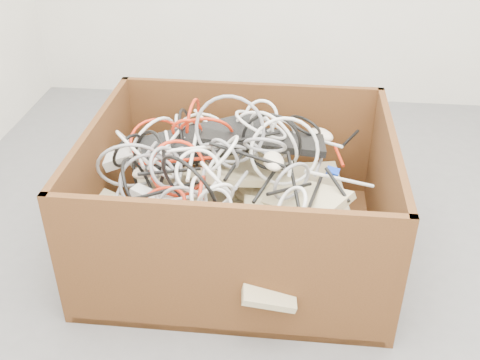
# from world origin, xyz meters

# --- Properties ---
(ground) EXTENTS (3.00, 3.00, 0.00)m
(ground) POSITION_xyz_m (0.00, 0.00, 0.00)
(ground) COLOR #59585B
(ground) RESTS_ON ground
(cardboard_box) EXTENTS (1.06, 0.88, 0.50)m
(cardboard_box) POSITION_xyz_m (-0.20, 0.07, 0.14)
(cardboard_box) COLOR #402610
(cardboard_box) RESTS_ON ground
(keyboard_pile) EXTENTS (1.12, 0.78, 0.34)m
(keyboard_pile) POSITION_xyz_m (-0.17, 0.07, 0.28)
(keyboard_pile) COLOR #BBB384
(keyboard_pile) RESTS_ON cardboard_box
(mice_scatter) EXTENTS (0.75, 0.59, 0.22)m
(mice_scatter) POSITION_xyz_m (-0.21, 0.07, 0.35)
(mice_scatter) COLOR beige
(mice_scatter) RESTS_ON keyboard_pile
(power_strip_left) EXTENTS (0.32, 0.15, 0.13)m
(power_strip_left) POSITION_xyz_m (-0.54, 0.16, 0.36)
(power_strip_left) COLOR silver
(power_strip_left) RESTS_ON keyboard_pile
(power_strip_right) EXTENTS (0.26, 0.14, 0.09)m
(power_strip_right) POSITION_xyz_m (-0.41, -0.13, 0.32)
(power_strip_right) COLOR silver
(power_strip_right) RESTS_ON keyboard_pile
(vga_plug) EXTENTS (0.05, 0.05, 0.03)m
(vga_plug) POSITION_xyz_m (0.15, 0.09, 0.35)
(vga_plug) COLOR #0B2DAE
(vga_plug) RESTS_ON keyboard_pile
(cable_tangle) EXTENTS (1.00, 0.77, 0.50)m
(cable_tangle) POSITION_xyz_m (-0.31, 0.06, 0.41)
(cable_tangle) COLOR gray
(cable_tangle) RESTS_ON keyboard_pile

